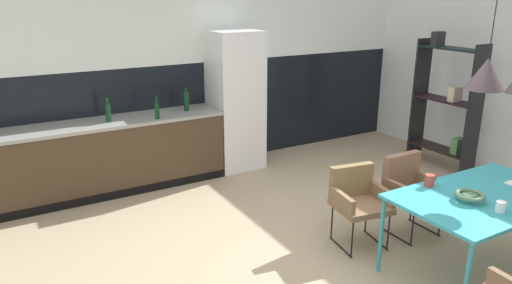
% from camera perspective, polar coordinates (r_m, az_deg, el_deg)
% --- Properties ---
extents(ground_plane, '(9.19, 9.19, 0.00)m').
position_cam_1_polar(ground_plane, '(4.56, 9.16, -14.06)').
color(ground_plane, tan).
extents(back_wall_splashback_dark, '(7.07, 0.12, 1.47)m').
position_cam_1_polar(back_wall_splashback_dark, '(6.72, -6.99, 3.38)').
color(back_wall_splashback_dark, black).
rests_on(back_wall_splashback_dark, ground).
extents(back_wall_panel_upper, '(7.07, 0.12, 1.47)m').
position_cam_1_polar(back_wall_panel_upper, '(6.52, -7.49, 15.95)').
color(back_wall_panel_upper, silver).
rests_on(back_wall_panel_upper, back_wall_splashback_dark).
extents(kitchen_counter, '(3.47, 0.63, 0.90)m').
position_cam_1_polar(kitchen_counter, '(6.04, -20.16, -2.10)').
color(kitchen_counter, '#42301F').
rests_on(kitchen_counter, ground).
extents(refrigerator_column, '(0.66, 0.60, 1.90)m').
position_cam_1_polar(refrigerator_column, '(6.52, -2.50, 5.02)').
color(refrigerator_column, silver).
rests_on(refrigerator_column, ground).
extents(dining_table, '(1.56, 0.94, 0.74)m').
position_cam_1_polar(dining_table, '(4.48, 25.99, -6.28)').
color(dining_table, teal).
rests_on(dining_table, ground).
extents(armchair_corner_seat, '(0.55, 0.54, 0.77)m').
position_cam_1_polar(armchair_corner_seat, '(4.70, 12.19, -6.31)').
color(armchair_corner_seat, brown).
rests_on(armchair_corner_seat, ground).
extents(armchair_near_window, '(0.49, 0.47, 0.81)m').
position_cam_1_polar(armchair_near_window, '(5.06, 18.07, -4.88)').
color(armchair_near_window, brown).
rests_on(armchair_near_window, ground).
extents(fruit_bowl, '(0.24, 0.24, 0.07)m').
position_cam_1_polar(fruit_bowl, '(4.26, 24.49, -5.96)').
color(fruit_bowl, '#4C704C').
rests_on(fruit_bowl, dining_table).
extents(mug_white_ceramic, '(0.12, 0.07, 0.09)m').
position_cam_1_polar(mug_white_ceramic, '(4.17, 27.57, -6.96)').
color(mug_white_ceramic, white).
rests_on(mug_white_ceramic, dining_table).
extents(mug_tall_blue, '(0.13, 0.08, 0.11)m').
position_cam_1_polar(mug_tall_blue, '(4.44, 20.32, -4.38)').
color(mug_tall_blue, '#B23D33').
rests_on(mug_tall_blue, dining_table).
extents(bottle_spice_small, '(0.06, 0.06, 0.29)m').
position_cam_1_polar(bottle_spice_small, '(5.88, -17.49, 3.46)').
color(bottle_spice_small, '#0F3319').
rests_on(bottle_spice_small, kitchen_counter).
extents(bottle_wine_green, '(0.07, 0.07, 0.31)m').
position_cam_1_polar(bottle_wine_green, '(6.23, -8.44, 4.98)').
color(bottle_wine_green, '#0F3319').
rests_on(bottle_wine_green, kitchen_counter).
extents(bottle_oil_tall, '(0.06, 0.06, 0.29)m').
position_cam_1_polar(bottle_oil_tall, '(5.88, -11.91, 3.80)').
color(bottle_oil_tall, '#0F3319').
rests_on(bottle_oil_tall, kitchen_counter).
extents(open_shelf_unit, '(0.30, 0.95, 1.87)m').
position_cam_1_polar(open_shelf_unit, '(7.03, 22.10, 4.51)').
color(open_shelf_unit, black).
rests_on(open_shelf_unit, ground).
extents(pendant_lamp_over_table_near, '(0.28, 0.28, 1.19)m').
position_cam_1_polar(pendant_lamp_over_table_near, '(3.91, 26.12, 7.44)').
color(pendant_lamp_over_table_near, black).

